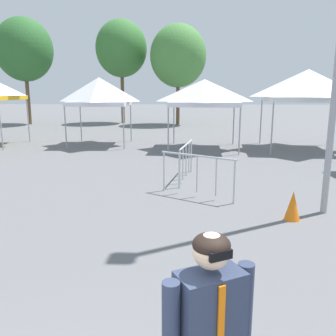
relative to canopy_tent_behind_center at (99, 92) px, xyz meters
name	(u,v)px	position (x,y,z in m)	size (l,w,h in m)	color
canopy_tent_behind_center	(99,92)	(0.00, 0.00, 0.00)	(2.88, 2.88, 3.24)	#9E9EA3
canopy_tent_left_of_center	(204,93)	(4.99, -0.88, -0.05)	(3.23, 3.23, 3.12)	#9E9EA3
canopy_tent_center	(308,85)	(9.53, -0.80, 0.27)	(3.77, 3.77, 3.54)	#9E9EA3
tree_behind_tents_left	(121,49)	(-1.16, 12.35, 3.34)	(4.09, 4.09, 8.19)	brown
tree_behind_tents_right	(178,56)	(3.44, 11.07, 2.64)	(4.29, 4.29, 7.59)	brown
tree_behind_tents_center	(24,50)	(-8.36, 10.56, 3.12)	(4.34, 4.34, 8.09)	brown
crowd_barrier_near_person	(186,154)	(4.24, -6.72, -1.82)	(0.39, 2.08, 1.08)	#B7BABF
crowd_barrier_by_lift	(197,168)	(4.53, -8.54, -1.82)	(1.84, 1.11, 1.08)	#B7BABF
traffic_cone_lot_center	(293,206)	(6.46, -10.07, -2.27)	(0.32, 0.32, 0.62)	orange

